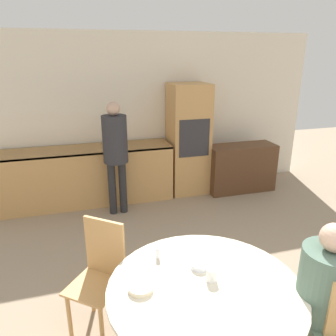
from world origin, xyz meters
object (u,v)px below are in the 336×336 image
object	(u,v)px
chair_far_left	(100,270)
person_seated	(327,297)
sideboard	(241,168)
bowl_centre	(200,265)
bowl_near	(141,288)
cup	(211,274)
oven_unit	(188,139)
person_standing	(115,147)
dining_table	(204,310)

from	to	relation	value
chair_far_left	person_seated	bearing A→B (deg)	4.81
sideboard	bowl_centre	xyz separation A→B (m)	(-1.87, -2.83, 0.36)
sideboard	bowl_near	bearing A→B (deg)	-128.52
sideboard	cup	size ratio (longest dim) A/B	11.97
sideboard	chair_far_left	world-z (taller)	chair_far_left
person_seated	cup	xyz separation A→B (m)	(-0.69, 0.36, 0.07)
sideboard	person_seated	bearing A→B (deg)	-109.14
oven_unit	bowl_near	world-z (taller)	oven_unit
person_standing	bowl_near	bearing A→B (deg)	-94.10
sideboard	person_seated	size ratio (longest dim) A/B	0.91
person_seated	bowl_near	bearing A→B (deg)	161.68
chair_far_left	sideboard	bearing A→B (deg)	81.76
bowl_centre	oven_unit	bearing A→B (deg)	72.12
dining_table	chair_far_left	bearing A→B (deg)	134.94
sideboard	dining_table	size ratio (longest dim) A/B	0.84
bowl_centre	sideboard	bearing A→B (deg)	56.50
dining_table	cup	size ratio (longest dim) A/B	14.17
person_seated	cup	world-z (taller)	person_seated
dining_table	cup	world-z (taller)	cup
chair_far_left	bowl_near	world-z (taller)	chair_far_left
sideboard	bowl_centre	distance (m)	3.41
dining_table	person_seated	world-z (taller)	person_seated
sideboard	bowl_near	world-z (taller)	sideboard
dining_table	chair_far_left	distance (m)	0.95
oven_unit	cup	distance (m)	3.37
person_standing	bowl_near	xyz separation A→B (m)	(-0.19, -2.67, -0.26)
dining_table	cup	xyz separation A→B (m)	(0.07, 0.05, 0.26)
oven_unit	bowl_near	bearing A→B (deg)	-114.68
cup	bowl_near	size ratio (longest dim) A/B	0.56
sideboard	dining_table	distance (m)	3.59
person_seated	oven_unit	bearing A→B (deg)	85.58
cup	bowl_near	world-z (taller)	cup
oven_unit	chair_far_left	size ratio (longest dim) A/B	1.87
person_standing	cup	size ratio (longest dim) A/B	17.17
chair_far_left	person_seated	distance (m)	1.74
sideboard	person_standing	bearing A→B (deg)	-172.48
person_seated	person_standing	world-z (taller)	person_standing
dining_table	cup	distance (m)	0.27
sideboard	bowl_centre	world-z (taller)	sideboard
cup	bowl_centre	world-z (taller)	cup
chair_far_left	cup	world-z (taller)	chair_far_left
chair_far_left	bowl_near	bearing A→B (deg)	-28.80
oven_unit	sideboard	size ratio (longest dim) A/B	1.58
bowl_near	bowl_centre	world-z (taller)	bowl_centre
dining_table	bowl_centre	xyz separation A→B (m)	(0.04, 0.21, 0.23)
sideboard	chair_far_left	distance (m)	3.51
oven_unit	sideboard	world-z (taller)	oven_unit
cup	oven_unit	bearing A→B (deg)	73.38
dining_table	bowl_near	xyz separation A→B (m)	(-0.44, 0.09, 0.23)
oven_unit	bowl_centre	world-z (taller)	oven_unit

